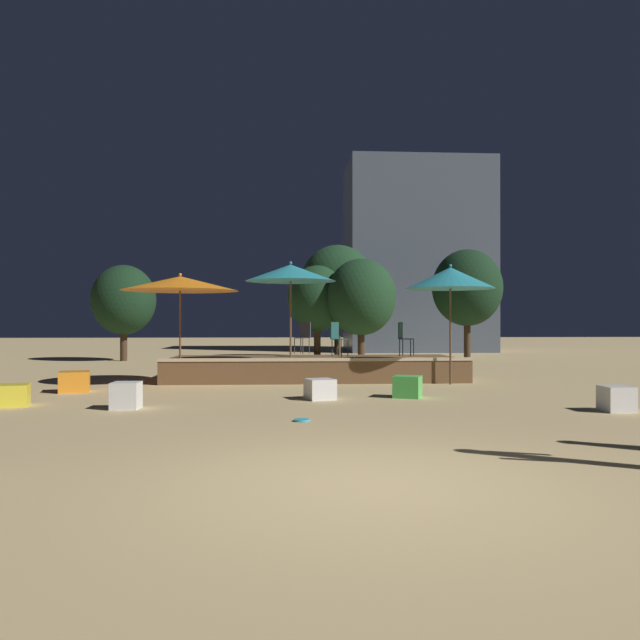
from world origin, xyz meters
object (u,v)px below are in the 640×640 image
patio_umbrella_1 (291,273)px  cube_seat_0 (320,389)px  cube_seat_3 (74,382)px  background_tree_2 (337,287)px  frisbee_disc (301,420)px  patio_umbrella_0 (450,278)px  bistro_chair_0 (337,336)px  bistro_chair_1 (304,335)px  cube_seat_2 (12,395)px  cube_seat_4 (617,399)px  cube_seat_5 (126,395)px  background_tree_1 (124,300)px  bistro_chair_2 (403,335)px  background_tree_4 (317,299)px  background_tree_3 (467,288)px  background_tree_0 (361,297)px  cube_seat_1 (408,387)px  patio_umbrella_2 (180,284)px

patio_umbrella_1 → cube_seat_0: patio_umbrella_1 is taller
cube_seat_3 → background_tree_2: size_ratio=0.16×
cube_seat_3 → frisbee_disc: 6.61m
cube_seat_0 → cube_seat_3: bearing=162.7°
patio_umbrella_0 → bistro_chair_0: bearing=159.3°
bistro_chair_1 → cube_seat_2: bearing=-94.2°
cube_seat_4 → frisbee_disc: 5.53m
cube_seat_2 → patio_umbrella_0: bearing=20.8°
cube_seat_5 → background_tree_1: size_ratio=0.13×
bistro_chair_1 → background_tree_2: bearing=117.8°
bistro_chair_1 → frisbee_disc: bistro_chair_1 is taller
bistro_chair_2 → background_tree_4: background_tree_4 is taller
patio_umbrella_1 → bistro_chair_1: (0.41, 2.13, -1.59)m
cube_seat_4 → background_tree_4: (-4.29, 15.28, 2.32)m
cube_seat_4 → background_tree_3: 16.20m
cube_seat_5 → frisbee_disc: cube_seat_5 is taller
cube_seat_2 → frisbee_disc: cube_seat_2 is taller
patio_umbrella_1 → background_tree_0: (2.98, 9.16, -0.22)m
patio_umbrella_0 → bistro_chair_2: size_ratio=3.34×
background_tree_1 → bistro_chair_2: bearing=-43.7°
frisbee_disc → background_tree_3: 18.47m
cube_seat_1 → cube_seat_2: cube_seat_1 is taller
cube_seat_0 → bistro_chair_1: (-0.13, 5.30, 1.00)m
bistro_chair_1 → patio_umbrella_0: bearing=4.2°
bistro_chair_0 → background_tree_3: 11.99m
patio_umbrella_2 → cube_seat_4: bearing=-32.6°
bistro_chair_0 → frisbee_disc: size_ratio=3.59×
cube_seat_1 → cube_seat_4: cube_seat_1 is taller
bistro_chair_2 → background_tree_0: background_tree_0 is taller
background_tree_2 → cube_seat_0: bearing=-96.6°
patio_umbrella_1 → cube_seat_0: 4.13m
cube_seat_0 → background_tree_1: size_ratio=0.17×
cube_seat_1 → patio_umbrella_0: bearing=58.3°
cube_seat_1 → cube_seat_5: size_ratio=1.42×
cube_seat_2 → background_tree_1: background_tree_1 is taller
bistro_chair_0 → patio_umbrella_2: bearing=137.8°
cube_seat_0 → patio_umbrella_2: bearing=135.3°
background_tree_1 → cube_seat_2: bearing=-84.3°
patio_umbrella_2 → cube_seat_4: patio_umbrella_2 is taller
bistro_chair_0 → background_tree_4: 9.48m
patio_umbrella_1 → frisbee_disc: patio_umbrella_1 is taller
cube_seat_0 → background_tree_0: size_ratio=0.16×
patio_umbrella_1 → background_tree_0: background_tree_0 is taller
patio_umbrella_1 → background_tree_4: background_tree_4 is taller
cube_seat_0 → background_tree_1: 15.11m
background_tree_1 → background_tree_3: background_tree_3 is taller
background_tree_0 → background_tree_2: bearing=109.6°
cube_seat_5 → background_tree_0: (5.98, 13.49, 2.33)m
cube_seat_1 → background_tree_2: size_ratio=0.14×
cube_seat_2 → background_tree_2: (7.42, 15.12, 2.89)m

